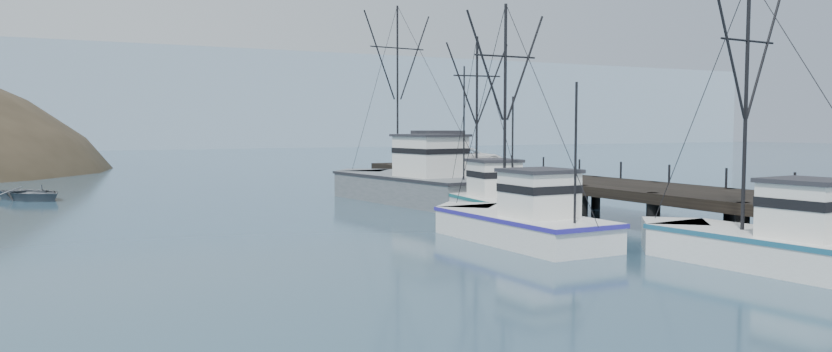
# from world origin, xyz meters

# --- Properties ---
(ground) EXTENTS (400.00, 400.00, 0.00)m
(ground) POSITION_xyz_m (0.00, 0.00, 0.00)
(ground) COLOR #2B4A60
(ground) RESTS_ON ground
(pier) EXTENTS (6.00, 44.00, 2.00)m
(pier) POSITION_xyz_m (14.00, 16.00, 1.69)
(pier) COLOR black
(pier) RESTS_ON ground
(distant_ridge) EXTENTS (360.00, 40.00, 26.00)m
(distant_ridge) POSITION_xyz_m (10.00, 170.00, 0.00)
(distant_ridge) COLOR #9EB2C6
(distant_ridge) RESTS_ON ground
(trawler_near) EXTENTS (4.26, 10.76, 10.94)m
(trawler_near) POSITION_xyz_m (9.24, -1.80, 0.82)
(trawler_near) COLOR white
(trawler_near) RESTS_ON ground
(trawler_mid) EXTENTS (3.90, 10.97, 10.94)m
(trawler_mid) POSITION_xyz_m (4.65, 7.34, 0.82)
(trawler_mid) COLOR white
(trawler_mid) RESTS_ON ground
(trawler_far) EXTENTS (4.41, 10.31, 10.63)m
(trawler_far) POSITION_xyz_m (8.34, 15.99, 0.82)
(trawler_far) COLOR white
(trawler_far) RESTS_ON ground
(work_vessel) EXTENTS (6.65, 16.67, 13.73)m
(work_vessel) POSITION_xyz_m (8.23, 25.01, 1.23)
(work_vessel) COLOR slate
(work_vessel) RESTS_ON ground
(pier_shed) EXTENTS (3.00, 3.20, 2.80)m
(pier_shed) POSITION_xyz_m (12.95, 29.84, 3.42)
(pier_shed) COLOR silver
(pier_shed) RESTS_ON pier
(pickup_truck) EXTENTS (5.99, 3.94, 1.53)m
(pickup_truck) POSITION_xyz_m (15.04, 28.64, 2.77)
(pickup_truck) COLOR white
(pickup_truck) RESTS_ON pier
(motorboat) EXTENTS (6.63, 7.21, 1.22)m
(motorboat) POSITION_xyz_m (-14.74, 38.14, 0.00)
(motorboat) COLOR slate
(motorboat) RESTS_ON ground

